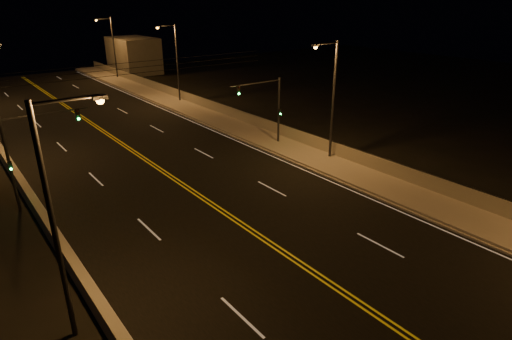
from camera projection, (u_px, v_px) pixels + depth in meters
road at (212, 204)px, 27.05m from camera, size 18.00×120.00×0.02m
sidewalk at (330, 164)px, 33.09m from camera, size 3.60×120.00×0.30m
curb at (313, 171)px, 32.06m from camera, size 0.14×120.00×0.15m
parapet_wall at (345, 152)px, 33.78m from camera, size 0.30×120.00×1.00m
jersey_barrier at (60, 245)px, 21.77m from camera, size 0.45×120.00×0.94m
distant_building_right at (134, 55)px, 72.93m from camera, size 6.00×10.00×5.80m
parapet_rail at (346, 146)px, 33.58m from camera, size 0.06×120.00×0.06m
lane_markings at (212, 204)px, 27.00m from camera, size 17.32×116.00×0.00m
streetlight_1 at (331, 94)px, 32.32m from camera, size 2.55×0.28×9.25m
streetlight_2 at (175, 59)px, 50.85m from camera, size 2.55×0.28×9.25m
streetlight_3 at (112, 44)px, 66.19m from camera, size 2.55×0.28×9.25m
streetlight_4 at (59, 210)px, 14.82m from camera, size 2.55×0.28×9.25m
traffic_signal_right at (270, 104)px, 36.04m from camera, size 5.11×0.31×5.92m
traffic_signal_left at (26, 149)px, 25.46m from camera, size 5.11×0.31×5.92m
overhead_wires at (139, 67)px, 31.25m from camera, size 22.00×0.03×0.83m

